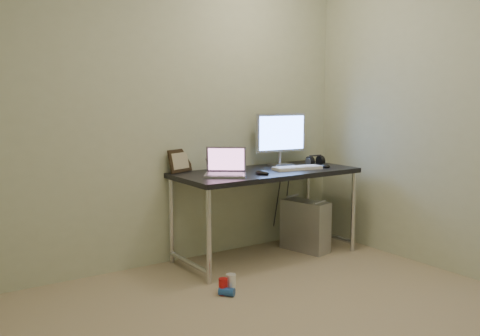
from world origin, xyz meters
The scene contains 16 objects.
wall_back centered at (0.00, 1.75, 1.25)m, with size 3.50×0.02×2.50m, color beige.
desk centered at (0.78, 1.41, 0.67)m, with size 1.56×0.68×0.75m.
tower_computer centered at (1.19, 1.36, 0.23)m, with size 0.28×0.46×0.48m.
cable_a centered at (1.14, 1.70, 0.40)m, with size 0.01×0.01×0.70m, color black.
cable_b centered at (1.23, 1.68, 0.38)m, with size 0.01×0.01×0.72m, color black.
can_red centered at (0.01, 0.86, 0.06)m, with size 0.06×0.06×0.12m, color red.
can_white centered at (0.08, 0.88, 0.06)m, with size 0.07×0.07×0.13m, color white.
can_blue centered at (0.02, 0.83, 0.03)m, with size 0.06×0.06×0.11m, color #23509D.
laptop centered at (0.35, 1.37, 0.80)m, with size 0.41×0.40×0.22m.
monitor centered at (1.09, 1.60, 1.02)m, with size 0.50×0.17×0.47m.
keyboard centered at (1.04, 1.31, 0.76)m, with size 0.42×0.14×0.03m, color white.
mouse_right centered at (1.33, 1.27, 0.77)m, with size 0.08×0.12×0.04m, color black.
mouse_left centered at (0.62, 1.24, 0.77)m, with size 0.08×0.12×0.04m, color black.
headphones centered at (1.39, 1.47, 0.78)m, with size 0.17×0.10×0.11m.
picture_frame centered at (0.13, 1.73, 0.85)m, with size 0.24×0.03×0.19m, color black.
webcam centered at (0.36, 1.66, 0.84)m, with size 0.05×0.04×0.12m.
Camera 1 is at (-1.90, -2.16, 1.39)m, focal length 40.00 mm.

